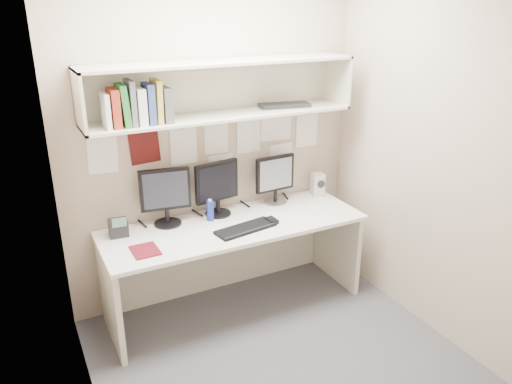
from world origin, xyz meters
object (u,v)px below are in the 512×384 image
keyboard (246,228)px  speaker (318,184)px  maroon_notebook (145,250)px  monitor_center (217,186)px  monitor_left (165,194)px  monitor_right (275,177)px  desk (235,265)px  desk_phone (118,228)px

keyboard → speaker: speaker is taller
speaker → maroon_notebook: speaker is taller
monitor_center → maroon_notebook: (-0.68, -0.36, -0.23)m
monitor_left → monitor_right: size_ratio=1.08×
monitor_center → monitor_right: (0.52, 0.00, -0.01)m
desk → speaker: 1.03m
desk → maroon_notebook: size_ratio=9.42×
monitor_left → monitor_right: 0.93m
monitor_center → desk_phone: size_ratio=2.67×
speaker → maroon_notebook: 1.65m
monitor_center → desk_phone: monitor_center is taller
desk → speaker: (0.89, 0.20, 0.46)m
monitor_left → speaker: bearing=8.0°
keyboard → maroon_notebook: bearing=170.2°
monitor_left → speaker: 1.35m
monitor_left → monitor_right: (0.93, 0.00, -0.02)m
monitor_left → desk_phone: size_ratio=2.72×
monitor_left → keyboard: size_ratio=0.95×
desk → speaker: speaker is taller
monitor_right → monitor_center: bearing=176.4°
desk → keyboard: size_ratio=4.32×
desk → maroon_notebook: maroon_notebook is taller
desk_phone → monitor_right: bearing=7.0°
desk → monitor_left: (-0.45, 0.22, 0.60)m
maroon_notebook → desk_phone: desk_phone is taller
maroon_notebook → keyboard: bearing=-1.6°
monitor_right → keyboard: size_ratio=0.88×
speaker → desk_phone: (-1.72, -0.02, -0.04)m
monitor_center → keyboard: size_ratio=0.93×
monitor_right → speaker: bearing=-5.7°
monitor_left → desk: bearing=-17.1°
monitor_right → keyboard: bearing=-144.4°
monitor_right → keyboard: monitor_right is taller
keyboard → desk_phone: (-0.85, 0.33, 0.05)m
desk → desk_phone: size_ratio=12.41×
desk → monitor_right: monitor_right is taller
monitor_left → monitor_center: bearing=8.7°
desk → monitor_right: size_ratio=4.93×
monitor_left → maroon_notebook: size_ratio=2.07×
monitor_center → desk_phone: (-0.79, -0.04, -0.17)m
monitor_right → desk_phone: (-1.30, -0.04, -0.16)m
monitor_left → maroon_notebook: (-0.27, -0.36, -0.24)m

